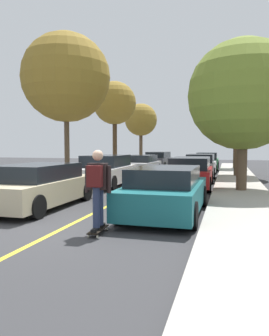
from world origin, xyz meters
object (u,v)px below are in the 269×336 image
object	(u,v)px
street_tree_right_far	(236,106)
parked_car_right_farthest	(207,161)
street_tree_right_nearest	(243,95)
parked_car_right_near	(191,172)
parked_car_left_farthest	(158,160)
street_tree_left_near	(115,104)
parked_car_left_far	(141,165)
parked_car_left_nearest	(38,186)
parked_car_left_near	(106,171)
street_tree_right_near	(238,109)
street_tree_left_far	(141,120)
skateboarder	(97,184)
skateboard	(98,230)
parked_car_right_nearest	(166,191)
street_tree_left_nearest	(66,78)
parked_car_right_far	(201,165)

from	to	relation	value
street_tree_right_far	parked_car_right_farthest	bearing A→B (deg)	-173.40
parked_car_right_farthest	street_tree_right_nearest	distance (m)	14.10
parked_car_right_near	parked_car_left_farthest	bearing A→B (deg)	108.39
street_tree_left_near	street_tree_right_far	xyz separation A→B (m)	(8.25, 5.31, 0.18)
street_tree_right_far	parked_car_left_far	bearing A→B (deg)	-135.29
parked_car_left_nearest	parked_car_left_farthest	bearing A→B (deg)	90.00
parked_car_left_near	street_tree_right_near	distance (m)	9.01
street_tree_left_far	skateboarder	distance (m)	23.83
parked_car_left_far	parked_car_right_farthest	world-z (taller)	parked_car_right_farthest
parked_car_left_near	parked_car_left_far	size ratio (longest dim) A/B	1.05
parked_car_left_nearest	skateboard	bearing A→B (deg)	-39.26
street_tree_right_near	parked_car_left_farthest	bearing A→B (deg)	132.90
street_tree_right_near	street_tree_right_far	world-z (taller)	street_tree_right_far
street_tree_right_far	street_tree_left_near	bearing A→B (deg)	-147.27
parked_car_right_nearest	parked_car_right_near	distance (m)	6.24
parked_car_left_far	parked_car_right_nearest	xyz separation A→B (m)	(3.97, -12.65, 0.02)
street_tree_left_nearest	street_tree_left_near	size ratio (longest dim) A/B	1.16
parked_car_right_near	street_tree_right_near	world-z (taller)	street_tree_right_near
parked_car_left_far	street_tree_left_near	xyz separation A→B (m)	(-2.14, 0.75, 4.23)
parked_car_left_nearest	skateboarder	size ratio (longest dim) A/B	2.63
street_tree_left_near	street_tree_right_near	xyz separation A→B (m)	(8.25, -1.79, -0.84)
skateboard	parked_car_right_near	bearing A→B (deg)	83.05
parked_car_right_nearest	parked_car_right_near	bearing A→B (deg)	89.99
parked_car_right_near	parked_car_right_far	xyz separation A→B (m)	(-0.00, 5.86, -0.02)
parked_car_left_nearest	street_tree_left_far	bearing A→B (deg)	95.92
parked_car_left_nearest	skateboard	world-z (taller)	parked_car_left_nearest
parked_car_right_near	skateboarder	world-z (taller)	skateboarder
parked_car_left_nearest	parked_car_right_nearest	bearing A→B (deg)	-0.90
parked_car_right_far	parked_car_left_near	bearing A→B (deg)	-122.60
parked_car_left_near	street_tree_right_far	size ratio (longest dim) A/B	0.71
street_tree_right_nearest	parked_car_right_near	bearing A→B (deg)	147.75
parked_car_left_far	street_tree_right_far	world-z (taller)	street_tree_right_far
parked_car_left_nearest	skateboarder	world-z (taller)	skateboarder
parked_car_right_far	parked_car_right_farthest	distance (m)	6.36
parked_car_left_farthest	skateboard	size ratio (longest dim) A/B	4.87
parked_car_left_far	street_tree_left_near	bearing A→B (deg)	160.79
parked_car_left_near	parked_car_right_nearest	xyz separation A→B (m)	(3.97, -5.88, -0.06)
parked_car_left_farthest	skateboard	world-z (taller)	parked_car_left_farthest
parked_car_left_nearest	parked_car_right_nearest	distance (m)	3.97
skateboard	skateboarder	size ratio (longest dim) A/B	0.50
parked_car_right_near	street_tree_left_nearest	size ratio (longest dim) A/B	0.62
street_tree_left_near	parked_car_right_near	bearing A→B (deg)	-49.49
parked_car_left_farthest	street_tree_left_nearest	size ratio (longest dim) A/B	0.57
street_tree_left_nearest	street_tree_right_nearest	bearing A→B (deg)	-8.53
street_tree_left_nearest	street_tree_left_near	xyz separation A→B (m)	(0.00, 7.27, -0.36)
parked_car_left_farthest	street_tree_left_far	xyz separation A→B (m)	(-2.14, 2.52, 3.56)
parked_car_left_nearest	parked_car_left_farthest	xyz separation A→B (m)	(0.00, 18.12, 0.04)
parked_car_right_nearest	street_tree_right_far	distance (m)	19.33
parked_car_right_near	parked_car_right_farthest	xyz separation A→B (m)	(-0.00, 12.21, -0.02)
parked_car_right_nearest	street_tree_left_nearest	size ratio (longest dim) A/B	0.60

